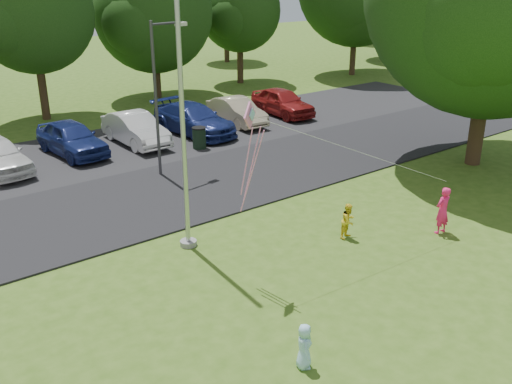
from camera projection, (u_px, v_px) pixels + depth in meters
ground at (397, 276)px, 15.40m from camera, size 120.00×120.00×0.00m
park_road at (212, 182)px, 22.00m from camera, size 60.00×6.00×0.06m
parking_strip at (135, 144)px, 26.77m from camera, size 42.00×7.00×0.06m
flagpole at (182, 109)px, 15.54m from camera, size 0.50×0.50×10.00m
street_lamp at (160, 85)px, 21.68m from camera, size 1.68×0.40×5.97m
trash_can at (199, 138)px, 25.91m from camera, size 0.65×0.65×1.04m
tree_row at (81, 7)px, 32.00m from camera, size 64.35×11.94×10.88m
horizon_trees at (65, 19)px, 41.01m from camera, size 77.46×7.20×7.02m
parked_cars at (126, 130)px, 26.22m from camera, size 20.27×5.57×1.48m
woman at (443, 210)px, 17.62m from camera, size 0.57×0.39×1.52m
child_yellow at (348, 221)px, 17.39m from camera, size 0.62×0.53×1.11m
child_blue at (304, 346)px, 11.71m from camera, size 0.54×0.59×1.01m
kite at (255, 133)px, 13.82m from camera, size 6.73×1.68×3.09m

